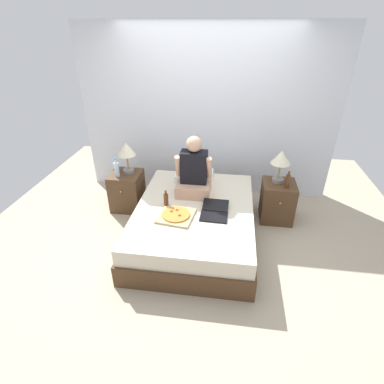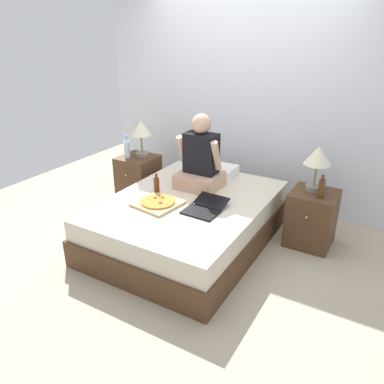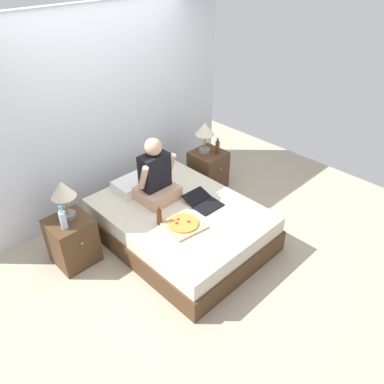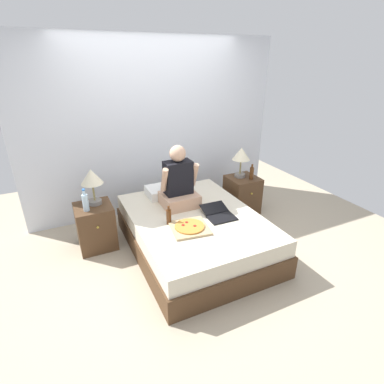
# 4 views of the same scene
# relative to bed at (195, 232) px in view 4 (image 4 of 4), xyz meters

# --- Properties ---
(ground_plane) EXTENTS (5.82, 5.82, 0.00)m
(ground_plane) POSITION_rel_bed_xyz_m (0.00, 0.00, -0.23)
(ground_plane) COLOR tan
(wall_back) EXTENTS (3.82, 0.12, 2.50)m
(wall_back) POSITION_rel_bed_xyz_m (0.00, 1.34, 1.02)
(wall_back) COLOR silver
(wall_back) RESTS_ON ground
(bed) EXTENTS (1.48, 1.97, 0.47)m
(bed) POSITION_rel_bed_xyz_m (0.00, 0.00, 0.00)
(bed) COLOR #4C331E
(bed) RESTS_ON ground
(nightstand_left) EXTENTS (0.44, 0.47, 0.56)m
(nightstand_left) POSITION_rel_bed_xyz_m (-1.09, 0.58, 0.05)
(nightstand_left) COLOR #4C331E
(nightstand_left) RESTS_ON ground
(lamp_on_left_nightstand) EXTENTS (0.26, 0.26, 0.45)m
(lamp_on_left_nightstand) POSITION_rel_bed_xyz_m (-1.05, 0.63, 0.66)
(lamp_on_left_nightstand) COLOR gray
(lamp_on_left_nightstand) RESTS_ON nightstand_left
(water_bottle) EXTENTS (0.07, 0.07, 0.28)m
(water_bottle) POSITION_rel_bed_xyz_m (-1.17, 0.49, 0.44)
(water_bottle) COLOR silver
(water_bottle) RESTS_ON nightstand_left
(nightstand_right) EXTENTS (0.44, 0.47, 0.56)m
(nightstand_right) POSITION_rel_bed_xyz_m (1.09, 0.58, 0.05)
(nightstand_right) COLOR #4C331E
(nightstand_right) RESTS_ON ground
(lamp_on_right_nightstand) EXTENTS (0.26, 0.26, 0.45)m
(lamp_on_right_nightstand) POSITION_rel_bed_xyz_m (1.06, 0.63, 0.66)
(lamp_on_right_nightstand) COLOR gray
(lamp_on_right_nightstand) RESTS_ON nightstand_right
(beer_bottle) EXTENTS (0.06, 0.06, 0.23)m
(beer_bottle) POSITION_rel_bed_xyz_m (1.16, 0.48, 0.43)
(beer_bottle) COLOR #512D14
(beer_bottle) RESTS_ON nightstand_right
(pillow) EXTENTS (0.52, 0.34, 0.12)m
(pillow) POSITION_rel_bed_xyz_m (-0.10, 0.70, 0.30)
(pillow) COLOR white
(pillow) RESTS_ON bed
(person_seated) EXTENTS (0.47, 0.40, 0.78)m
(person_seated) POSITION_rel_bed_xyz_m (-0.06, 0.34, 0.53)
(person_seated) COLOR tan
(person_seated) RESTS_ON bed
(laptop) EXTENTS (0.33, 0.42, 0.07)m
(laptop) POSITION_rel_bed_xyz_m (0.25, -0.14, 0.26)
(laptop) COLOR black
(laptop) RESTS_ON bed
(pizza_box) EXTENTS (0.45, 0.45, 0.05)m
(pizza_box) POSITION_rel_bed_xyz_m (-0.19, -0.26, 0.26)
(pizza_box) COLOR tan
(pizza_box) RESTS_ON bed
(beer_bottle_on_bed) EXTENTS (0.06, 0.06, 0.22)m
(beer_bottle_on_bed) POSITION_rel_bed_xyz_m (-0.35, -0.05, 0.33)
(beer_bottle_on_bed) COLOR #4C2811
(beer_bottle_on_bed) RESTS_ON bed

